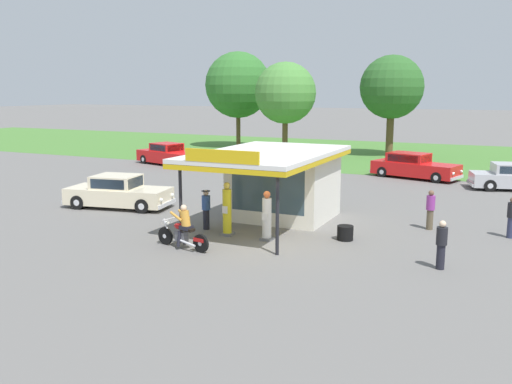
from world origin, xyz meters
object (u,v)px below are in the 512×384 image
object	(u,v)px
parked_car_back_row_far_right	(414,167)
bystander_standing_back_lot	(206,209)
bystander_strolling_foreground	(512,217)
spare_tire_stack	(345,233)
gas_pump_nearside	(227,211)
parked_car_back_row_centre	(168,155)
gas_pump_offside	(267,218)
motorcycle_with_rider	(183,230)
featured_classic_sedan	(118,193)
bystander_chatting_near_pumps	(441,244)
bystander_leaning_by_kiosk	(430,209)

from	to	relation	value
parked_car_back_row_far_right	bystander_standing_back_lot	distance (m)	17.67
bystander_strolling_foreground	spare_tire_stack	world-z (taller)	bystander_strolling_foreground
gas_pump_nearside	parked_car_back_row_centre	xyz separation A→B (m)	(-13.51, 16.12, -0.23)
bystander_strolling_foreground	spare_tire_stack	xyz separation A→B (m)	(-5.55, -2.92, -0.55)
gas_pump_nearside	spare_tire_stack	size ratio (longest dim) A/B	3.43
gas_pump_offside	motorcycle_with_rider	distance (m)	3.15
featured_classic_sedan	bystander_chatting_near_pumps	xyz separation A→B (m)	(14.96, -3.15, 0.11)
bystander_strolling_foreground	spare_tire_stack	bearing A→B (deg)	-152.29
parked_car_back_row_centre	bystander_chatting_near_pumps	distance (m)	27.29
bystander_strolling_foreground	motorcycle_with_rider	bearing A→B (deg)	-148.32
bystander_strolling_foreground	bystander_leaning_by_kiosk	bearing A→B (deg)	179.25
parked_car_back_row_centre	bystander_leaning_by_kiosk	world-z (taller)	parked_car_back_row_centre
gas_pump_nearside	motorcycle_with_rider	world-z (taller)	gas_pump_nearside
featured_classic_sedan	bystander_standing_back_lot	bearing A→B (deg)	-17.89
parked_car_back_row_centre	bystander_leaning_by_kiosk	bearing A→B (deg)	-30.31
spare_tire_stack	bystander_leaning_by_kiosk	bearing A→B (deg)	48.49
spare_tire_stack	bystander_chatting_near_pumps	bearing A→B (deg)	-29.34
bystander_leaning_by_kiosk	spare_tire_stack	world-z (taller)	bystander_leaning_by_kiosk
parked_car_back_row_far_right	bystander_chatting_near_pumps	world-z (taller)	parked_car_back_row_far_right
featured_classic_sedan	bystander_strolling_foreground	world-z (taller)	bystander_strolling_foreground
featured_classic_sedan	bystander_chatting_near_pumps	bearing A→B (deg)	-11.87
motorcycle_with_rider	bystander_strolling_foreground	xyz separation A→B (m)	(10.38, 6.41, 0.16)
motorcycle_with_rider	bystander_leaning_by_kiosk	bearing A→B (deg)	40.89
bystander_standing_back_lot	bystander_leaning_by_kiosk	world-z (taller)	bystander_leaning_by_kiosk
gas_pump_offside	bystander_standing_back_lot	size ratio (longest dim) A/B	1.17
spare_tire_stack	parked_car_back_row_centre	bearing A→B (deg)	140.09
gas_pump_offside	bystander_leaning_by_kiosk	bearing A→B (deg)	38.61
motorcycle_with_rider	parked_car_back_row_far_right	xyz separation A→B (m)	(4.68, 19.55, 0.07)
bystander_chatting_near_pumps	bystander_standing_back_lot	distance (m)	9.17
motorcycle_with_rider	bystander_standing_back_lot	size ratio (longest dim) A/B	1.45
bystander_strolling_foreground	bystander_standing_back_lot	size ratio (longest dim) A/B	0.98
parked_car_back_row_far_right	bystander_leaning_by_kiosk	xyz separation A→B (m)	(2.76, -13.11, 0.11)
parked_car_back_row_centre	spare_tire_stack	world-z (taller)	parked_car_back_row_centre
gas_pump_offside	spare_tire_stack	xyz separation A→B (m)	(2.63, 1.24, -0.57)
bystander_standing_back_lot	spare_tire_stack	size ratio (longest dim) A/B	2.65
bystander_chatting_near_pumps	bystander_strolling_foreground	bearing A→B (deg)	68.61
gas_pump_nearside	parked_car_back_row_far_right	size ratio (longest dim) A/B	0.36
parked_car_back_row_centre	bystander_chatting_near_pumps	size ratio (longest dim) A/B	3.75
featured_classic_sedan	bystander_leaning_by_kiosk	size ratio (longest dim) A/B	3.31
gas_pump_offside	motorcycle_with_rider	world-z (taller)	gas_pump_offside
motorcycle_with_rider	bystander_chatting_near_pumps	world-z (taller)	motorcycle_with_rider
parked_car_back_row_centre	bystander_strolling_foreground	bearing A→B (deg)	-27.14
gas_pump_offside	bystander_standing_back_lot	world-z (taller)	gas_pump_offside
bystander_chatting_near_pumps	bystander_strolling_foreground	distance (m)	5.31
gas_pump_nearside	gas_pump_offside	world-z (taller)	gas_pump_nearside
bystander_chatting_near_pumps	featured_classic_sedan	bearing A→B (deg)	168.13
gas_pump_offside	bystander_chatting_near_pumps	bearing A→B (deg)	-7.26
bystander_chatting_near_pumps	spare_tire_stack	distance (m)	4.18
gas_pump_nearside	featured_classic_sedan	size ratio (longest dim) A/B	0.39
motorcycle_with_rider	parked_car_back_row_centre	size ratio (longest dim) A/B	0.40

